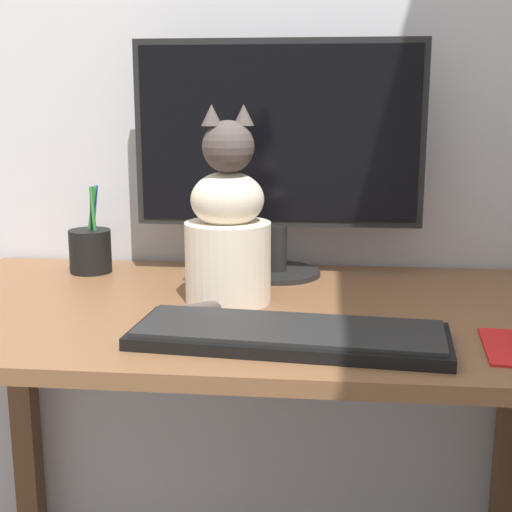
{
  "coord_description": "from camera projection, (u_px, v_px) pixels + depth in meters",
  "views": [
    {
      "loc": [
        0.14,
        -1.15,
        1.1
      ],
      "look_at": [
        0.03,
        -0.08,
        0.86
      ],
      "focal_mm": 50.0,
      "sensor_mm": 36.0,
      "label": 1
    }
  ],
  "objects": [
    {
      "name": "pen_cup",
      "position": [
        90.0,
        250.0,
        1.44
      ],
      "size": [
        0.08,
        0.08,
        0.17
      ],
      "color": "black",
      "rests_on": "desk"
    },
    {
      "name": "desk",
      "position": [
        243.0,
        373.0,
        1.23
      ],
      "size": [
        1.14,
        0.63,
        0.76
      ],
      "color": "brown",
      "rests_on": "ground_plane"
    },
    {
      "name": "wall_back",
      "position": [
        263.0,
        24.0,
        1.44
      ],
      "size": [
        7.0,
        0.04,
        2.5
      ],
      "color": "silver",
      "rests_on": "ground_plane"
    },
    {
      "name": "monitor",
      "position": [
        278.0,
        146.0,
        1.36
      ],
      "size": [
        0.55,
        0.17,
        0.45
      ],
      "color": "black",
      "rests_on": "desk"
    },
    {
      "name": "cat",
      "position": [
        228.0,
        231.0,
        1.21
      ],
      "size": [
        0.19,
        0.23,
        0.34
      ],
      "rotation": [
        0.0,
        0.0,
        0.33
      ],
      "color": "beige",
      "rests_on": "desk"
    },
    {
      "name": "keyboard",
      "position": [
        289.0,
        335.0,
        1.02
      ],
      "size": [
        0.47,
        0.2,
        0.02
      ],
      "rotation": [
        0.0,
        0.0,
        -0.09
      ],
      "color": "black",
      "rests_on": "desk"
    }
  ]
}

